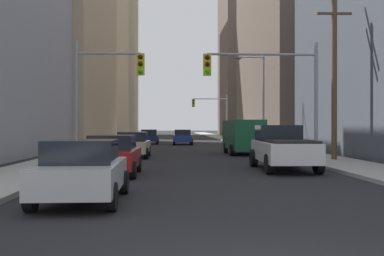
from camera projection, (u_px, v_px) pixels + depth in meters
sidewalk_left at (124, 142)px, 54.87m from camera, size 3.02×160.00×0.15m
sidewalk_right at (240, 141)px, 55.47m from camera, size 3.02×160.00×0.15m
pickup_truck_white at (283, 148)px, 19.95m from camera, size 2.20×5.47×1.90m
cargo_van_green at (243, 135)px, 31.13m from camera, size 2.19×5.28×2.26m
sedan_silver at (83, 171)px, 11.43m from camera, size 1.95×4.23×1.52m
sedan_red at (113, 155)px, 17.67m from camera, size 1.95×4.23×1.52m
sedan_beige at (133, 145)px, 27.69m from camera, size 1.95×4.25×1.52m
sedan_blue at (183, 137)px, 47.66m from camera, size 1.95×4.26×1.52m
sedan_navy at (149, 137)px, 49.21m from camera, size 1.95×4.26×1.52m
traffic_signal_near_left at (106, 82)px, 22.83m from camera, size 3.39×0.44×6.00m
traffic_signal_near_right at (266, 80)px, 23.18m from camera, size 5.70×0.44×6.00m
traffic_signal_far_right at (211, 109)px, 60.63m from camera, size 4.60×0.44×6.00m
utility_pole_right at (334, 69)px, 24.21m from camera, size 2.20×0.28×9.06m
street_lamp_right at (259, 92)px, 37.05m from camera, size 2.38×0.32×7.50m
building_left_mid_office at (25, 19)px, 50.83m from camera, size 16.88×23.70×26.97m
building_left_far_tower at (87, 20)px, 96.81m from camera, size 19.18×25.12×47.70m
building_right_mid_block at (319, 43)px, 56.91m from camera, size 16.16×28.13×24.01m
building_right_far_highrise at (261, 18)px, 92.74m from camera, size 15.18×18.32×46.45m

